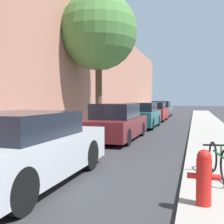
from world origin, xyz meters
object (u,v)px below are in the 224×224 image
parked_car_maroon (117,123)px  parked_car_red (153,112)px  fire_hydrant (204,176)px  street_tree_far (99,32)px  bicycle (219,161)px  parked_car_grey (161,109)px  parked_car_teal (142,116)px  parked_car_silver (25,149)px

parked_car_maroon → parked_car_red: 10.39m
parked_car_red → fire_hydrant: bearing=-79.3°
fire_hydrant → parked_car_red: bearing=100.7°
parked_car_red → street_tree_far: street_tree_far is taller
bicycle → parked_car_grey: bearing=89.7°
bicycle → parked_car_teal: bearing=98.9°
parked_car_teal → fire_hydrant: 11.95m
street_tree_far → fire_hydrant: bearing=-61.6°
parked_car_silver → parked_car_maroon: size_ratio=0.95×
parked_car_silver → parked_car_grey: parked_car_grey is taller
fire_hydrant → bicycle: bearing=78.4°
parked_car_maroon → parked_car_red: (-0.04, 10.39, -0.01)m
parked_car_maroon → parked_car_teal: size_ratio=1.07×
parked_car_red → street_tree_far: (-1.61, -7.97, 4.35)m
parked_car_maroon → bicycle: parked_car_maroon is taller
parked_car_teal → street_tree_far: 5.36m
parked_car_silver → street_tree_far: size_ratio=0.61×
parked_car_silver → parked_car_maroon: (0.09, 6.04, 0.02)m
parked_car_grey → fire_hydrant: 22.57m
parked_car_red → street_tree_far: bearing=-101.4°
parked_car_maroon → parked_car_grey: bearing=90.2°
parked_car_silver → parked_car_red: parked_car_red is taller
parked_car_silver → street_tree_far: bearing=100.4°
parked_car_maroon → fire_hydrant: 7.20m
parked_car_silver → parked_car_teal: bearing=89.2°
parked_car_maroon → parked_car_grey: size_ratio=0.97×
street_tree_far → parked_car_grey: bearing=83.3°
fire_hydrant → bicycle: (0.32, 1.54, -0.09)m
bicycle → parked_car_red: bearing=92.9°
parked_car_grey → parked_car_maroon: bearing=-89.8°
parked_car_silver → parked_car_grey: 21.91m
parked_car_maroon → street_tree_far: (-1.65, 2.42, 4.34)m
parked_car_teal → bicycle: (3.42, -10.00, -0.25)m
fire_hydrant → parked_car_teal: bearing=105.0°
parked_car_maroon → parked_car_teal: 5.07m
street_tree_far → fire_hydrant: (4.81, -8.89, -4.50)m
parked_car_silver → bicycle: parked_car_silver is taller
parked_car_grey → parked_car_red: bearing=-89.7°
parked_car_teal → bicycle: size_ratio=2.72×
parked_car_teal → parked_car_red: bearing=91.0°
parked_car_silver → parked_car_grey: bearing=89.9°
parked_car_red → street_tree_far: size_ratio=0.60×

